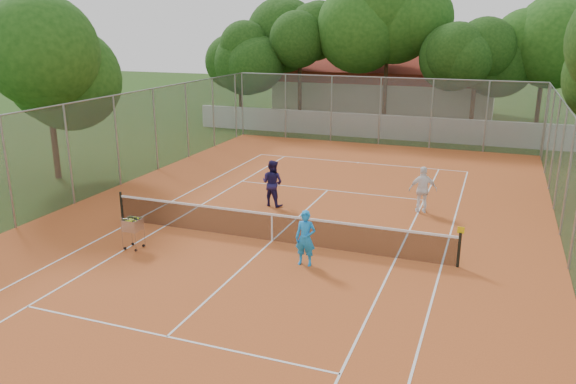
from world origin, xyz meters
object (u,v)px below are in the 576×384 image
(player_far_right, at_px, (423,190))
(player_far_left, at_px, (272,183))
(player_near, at_px, (305,238))
(ball_hopper, at_px, (133,233))
(clubhouse, at_px, (386,87))
(tennis_net, at_px, (272,227))

(player_far_right, bearing_deg, player_far_left, -4.59)
(player_far_right, bearing_deg, player_near, 50.79)
(player_far_right, relative_size, ball_hopper, 1.62)
(clubhouse, bearing_deg, ball_hopper, -93.44)
(tennis_net, xyz_separation_m, player_far_left, (-1.44, 3.58, 0.43))
(tennis_net, bearing_deg, ball_hopper, -150.58)
(clubhouse, relative_size, player_near, 9.72)
(clubhouse, height_order, ball_hopper, clubhouse)
(player_near, height_order, player_far_right, player_far_right)
(player_near, bearing_deg, player_far_left, 120.15)
(tennis_net, xyz_separation_m, player_far_right, (4.22, 4.80, 0.41))
(tennis_net, height_order, clubhouse, clubhouse)
(ball_hopper, bearing_deg, player_far_right, 63.17)
(player_far_left, bearing_deg, ball_hopper, 77.87)
(player_far_right, height_order, ball_hopper, player_far_right)
(player_far_left, height_order, player_far_right, player_far_left)
(tennis_net, relative_size, ball_hopper, 10.74)
(player_far_left, bearing_deg, player_near, 132.49)
(tennis_net, distance_m, player_far_right, 6.41)
(tennis_net, relative_size, player_far_left, 6.43)
(player_near, distance_m, ball_hopper, 5.59)
(clubhouse, distance_m, ball_hopper, 31.28)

